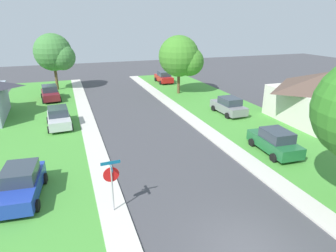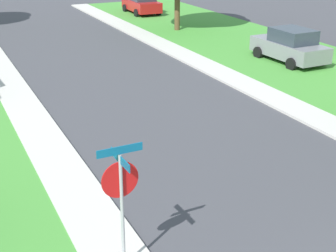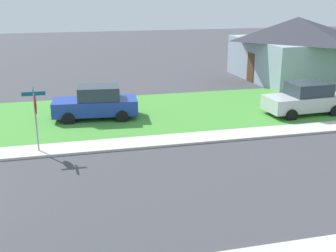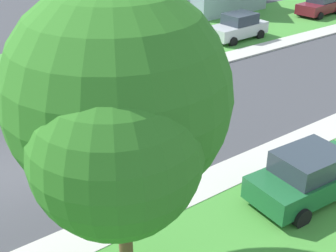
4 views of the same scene
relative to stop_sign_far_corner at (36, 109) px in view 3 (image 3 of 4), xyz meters
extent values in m
cube|color=beige|center=(-0.05, 7.66, -1.84)|extent=(1.40, 56.00, 0.10)
cube|color=#479338|center=(-4.75, 7.66, -1.85)|extent=(8.00, 56.00, 0.08)
cylinder|color=#9E9EA3|center=(0.00, -0.03, -0.59)|extent=(0.07, 0.07, 2.60)
cylinder|color=red|center=(0.00, 0.02, 0.16)|extent=(0.76, 0.05, 0.76)
cylinder|color=white|center=(0.00, 0.04, 0.16)|extent=(0.67, 0.02, 0.67)
cylinder|color=red|center=(0.00, 0.04, 0.16)|extent=(0.55, 0.02, 0.55)
cube|color=#0F5B84|center=(0.00, -0.03, 0.80)|extent=(0.92, 0.05, 0.16)
cube|color=#0F5B84|center=(0.00, -0.03, 0.61)|extent=(0.05, 0.92, 0.16)
cube|color=silver|center=(-2.47, 13.67, -1.19)|extent=(2.03, 4.39, 0.76)
cube|color=#2D3842|center=(-2.48, 13.87, -0.47)|extent=(1.71, 2.18, 0.68)
cylinder|color=black|center=(-1.50, 12.39, -1.57)|extent=(0.27, 0.65, 0.64)
cylinder|color=black|center=(-3.30, 12.29, -1.57)|extent=(0.27, 0.65, 0.64)
cylinder|color=black|center=(-1.64, 15.05, -1.57)|extent=(0.27, 0.65, 0.64)
cylinder|color=black|center=(-3.44, 14.96, -1.57)|extent=(0.27, 0.65, 0.64)
cube|color=#1E389E|center=(-4.33, 2.69, -1.19)|extent=(2.21, 4.45, 0.76)
cube|color=#2D3842|center=(-4.31, 2.89, -0.47)|extent=(1.79, 2.24, 0.68)
cylinder|color=black|center=(-3.56, 1.28, -1.57)|extent=(0.30, 0.66, 0.64)
cylinder|color=black|center=(-5.35, 1.45, -1.57)|extent=(0.30, 0.66, 0.64)
cylinder|color=black|center=(-3.30, 3.93, -1.57)|extent=(0.30, 0.66, 0.64)
cylinder|color=black|center=(-5.09, 4.10, -1.57)|extent=(0.30, 0.66, 0.64)
cube|color=#93A3B2|center=(-11.51, 18.18, -0.39)|extent=(8.66, 7.51, 3.00)
pyramid|color=#33333D|center=(-11.51, 18.18, 1.91)|extent=(9.29, 8.13, 1.60)
cube|color=#51331E|center=(-11.37, 14.56, -0.84)|extent=(1.00, 0.10, 2.10)
camera|label=1|loc=(-1.49, -12.13, 6.95)|focal=30.83mm
camera|label=2|loc=(-2.84, -8.10, 4.71)|focal=53.81mm
camera|label=3|loc=(17.50, 1.14, 4.53)|focal=45.98mm
camera|label=4|loc=(19.01, -8.07, 7.09)|focal=48.96mm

